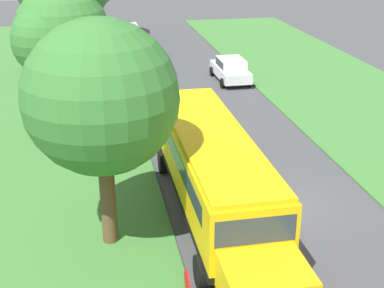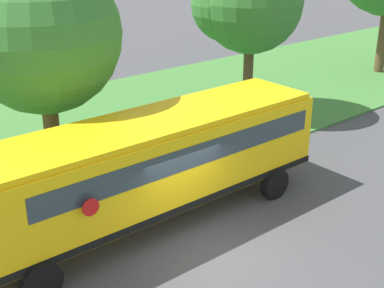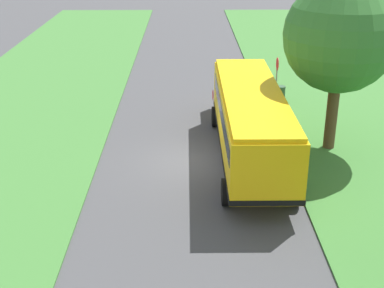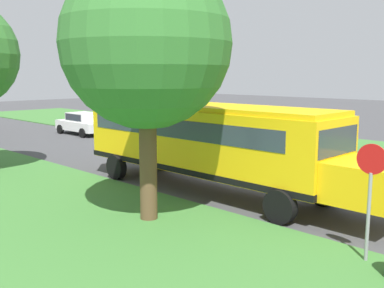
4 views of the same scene
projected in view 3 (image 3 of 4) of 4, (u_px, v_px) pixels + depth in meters
ground_plane at (193, 162)px, 22.75m from camera, size 120.00×120.00×0.00m
school_bus at (250, 117)px, 22.29m from camera, size 2.85×12.42×3.16m
oak_tree_beside_bus at (340, 37)px, 21.99m from camera, size 4.75×4.75×7.45m
stop_sign at (277, 76)px, 28.68m from camera, size 0.08×0.68×2.74m
trash_bin at (280, 94)px, 29.99m from camera, size 0.56×0.56×0.90m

